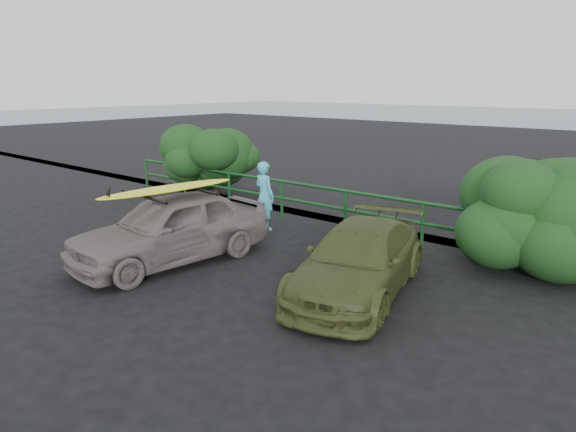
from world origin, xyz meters
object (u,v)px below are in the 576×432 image
(guardrail, at_px, (312,205))
(olive_vehicle, at_px, (359,260))
(surfboard, at_px, (169,188))
(man, at_px, (264,196))
(sedan, at_px, (171,228))

(guardrail, bearing_deg, olive_vehicle, -42.31)
(olive_vehicle, height_order, surfboard, surfboard)
(guardrail, relative_size, man, 8.34)
(olive_vehicle, bearing_deg, guardrail, 123.40)
(man, xyz_separation_m, surfboard, (0.19, -2.96, 0.66))
(guardrail, bearing_deg, man, -121.62)
(guardrail, relative_size, olive_vehicle, 3.55)
(man, distance_m, surfboard, 3.03)
(man, relative_size, surfboard, 0.57)
(guardrail, xyz_separation_m, sedan, (-0.47, -4.01, 0.18))
(guardrail, xyz_separation_m, man, (-0.65, -1.06, 0.32))
(sedan, distance_m, man, 2.97)
(guardrail, relative_size, surfboard, 4.75)
(olive_vehicle, xyz_separation_m, surfboard, (-3.71, -1.06, 0.92))
(guardrail, height_order, olive_vehicle, olive_vehicle)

